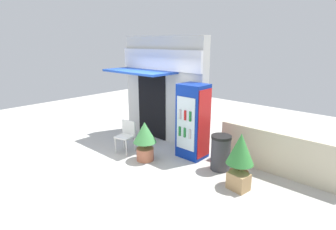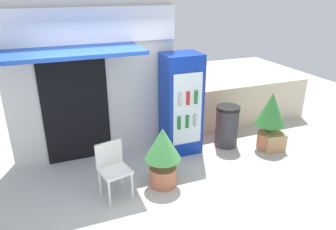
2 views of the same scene
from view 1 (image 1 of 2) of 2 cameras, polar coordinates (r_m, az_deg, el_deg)
The scene contains 9 objects.
ground at distance 7.21m, azimuth -8.75°, elevation -8.67°, with size 16.00×16.00×0.00m, color beige.
storefront_building at distance 8.03m, azimuth -1.21°, elevation 5.84°, with size 2.98×1.30×3.07m.
drink_cooler at distance 6.83m, azimuth 5.33°, elevation -1.37°, with size 0.71×0.63×1.91m.
plastic_chair at distance 7.36m, azimuth -8.83°, elevation -3.99°, with size 0.50×0.49×0.85m.
potted_plant_near_shop at distance 6.73m, azimuth -4.96°, elevation -4.89°, with size 0.58×0.58×1.01m.
potted_plant_curbside at distance 5.66m, azimuth 15.09°, elevation -8.27°, with size 0.56×0.56×1.16m.
trash_bin at distance 6.41m, azimuth 11.12°, elevation -7.83°, with size 0.47×0.47×0.84m.
stone_boundary_wall at distance 6.57m, azimuth 22.62°, elevation -7.57°, with size 2.86×0.24×0.98m, color beige.
cardboard_box at distance 5.78m, azimuth 14.75°, elevation -13.46°, with size 0.40×0.32×0.36m, color tan.
Camera 1 is at (5.17, -4.09, 2.92)m, focal length 28.66 mm.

